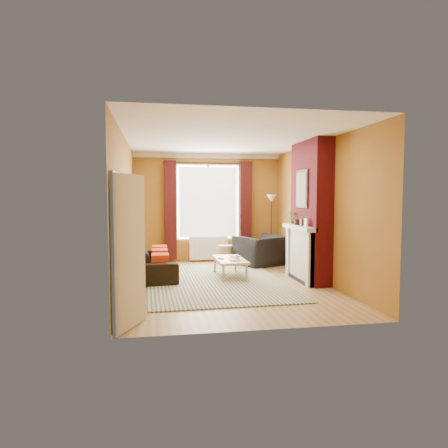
{
  "coord_description": "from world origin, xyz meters",
  "views": [
    {
      "loc": [
        -1.34,
        -7.59,
        1.72
      ],
      "look_at": [
        0.0,
        0.25,
        1.15
      ],
      "focal_mm": 32.0,
      "sensor_mm": 36.0,
      "label": 1
    }
  ],
  "objects_px": {
    "coffee_table": "(230,261)",
    "wicker_stool": "(225,255)",
    "armchair": "(261,251)",
    "sofa": "(153,262)",
    "floor_lamp": "(271,209)"
  },
  "relations": [
    {
      "from": "armchair",
      "to": "wicker_stool",
      "type": "bearing_deg",
      "value": -51.35
    },
    {
      "from": "armchair",
      "to": "coffee_table",
      "type": "distance_m",
      "value": 1.63
    },
    {
      "from": "armchair",
      "to": "coffee_table",
      "type": "height_order",
      "value": "armchair"
    },
    {
      "from": "armchair",
      "to": "wicker_stool",
      "type": "relative_size",
      "value": 2.42
    },
    {
      "from": "armchair",
      "to": "wicker_stool",
      "type": "height_order",
      "value": "armchair"
    },
    {
      "from": "wicker_stool",
      "to": "floor_lamp",
      "type": "bearing_deg",
      "value": -2.56
    },
    {
      "from": "coffee_table",
      "to": "floor_lamp",
      "type": "distance_m",
      "value": 2.33
    },
    {
      "from": "sofa",
      "to": "armchair",
      "type": "bearing_deg",
      "value": -75.41
    },
    {
      "from": "wicker_stool",
      "to": "floor_lamp",
      "type": "distance_m",
      "value": 1.64
    },
    {
      "from": "armchair",
      "to": "floor_lamp",
      "type": "bearing_deg",
      "value": -164.29
    },
    {
      "from": "coffee_table",
      "to": "sofa",
      "type": "bearing_deg",
      "value": 167.73
    },
    {
      "from": "armchair",
      "to": "sofa",
      "type": "bearing_deg",
      "value": -7.78
    },
    {
      "from": "coffee_table",
      "to": "wicker_stool",
      "type": "xyz_separation_m",
      "value": [
        0.19,
        1.64,
        -0.12
      ]
    },
    {
      "from": "wicker_stool",
      "to": "sofa",
      "type": "bearing_deg",
      "value": -143.85
    },
    {
      "from": "coffee_table",
      "to": "wicker_stool",
      "type": "distance_m",
      "value": 1.66
    }
  ]
}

